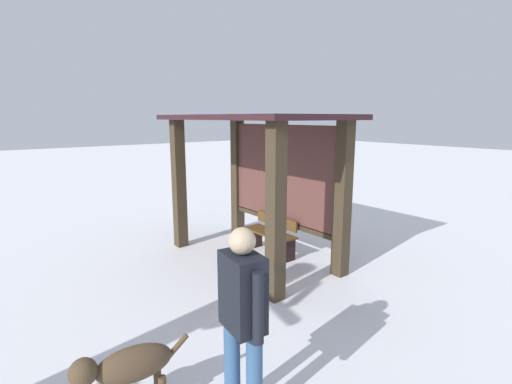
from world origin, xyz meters
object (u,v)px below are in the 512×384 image
at_px(person_walking, 243,310).
at_px(dog, 127,368).
at_px(bench_left_inside, 270,237).
at_px(bus_shelter, 261,157).

xyz_separation_m(person_walking, dog, (-0.58, -0.79, -0.52)).
distance_m(person_walking, dog, 1.11).
bearing_deg(person_walking, bench_left_inside, 136.70).
bearing_deg(bus_shelter, dog, -54.90).
relative_size(bus_shelter, person_walking, 2.05).
height_order(bench_left_inside, person_walking, person_walking).
xyz_separation_m(bench_left_inside, person_walking, (2.89, -2.72, 0.66)).
distance_m(bus_shelter, dog, 4.24).
height_order(bus_shelter, dog, bus_shelter).
xyz_separation_m(bus_shelter, dog, (2.30, -3.27, -1.39)).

